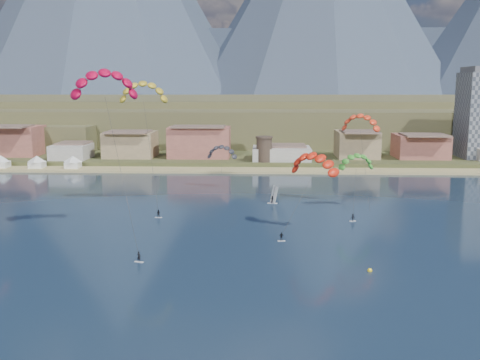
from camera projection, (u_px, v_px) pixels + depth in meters
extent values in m
plane|color=#0D2130|center=(231.00, 292.00, 75.31)|extent=(2400.00, 2400.00, 0.00)
cube|color=tan|center=(249.00, 170.00, 179.60)|extent=(2200.00, 12.00, 0.90)
cube|color=#4B4B29|center=(258.00, 109.00, 626.49)|extent=(2200.00, 900.00, 4.00)
cube|color=brown|center=(330.00, 120.00, 288.69)|extent=(320.00, 150.00, 15.00)
cube|color=brown|center=(188.00, 112.00, 330.84)|extent=(380.00, 170.00, 18.00)
cube|color=#2B3747|center=(259.00, 67.00, 951.30)|extent=(2000.00, 200.00, 110.00)
cylinder|color=#47382D|center=(264.00, 150.00, 186.29)|extent=(5.20, 5.20, 8.00)
cylinder|color=#47382D|center=(264.00, 137.00, 185.55)|extent=(5.82, 5.82, 0.60)
cube|color=white|center=(1.00, 165.00, 182.47)|extent=(4.50, 4.50, 2.00)
pyramid|color=white|center=(1.00, 156.00, 181.95)|extent=(6.40, 6.40, 2.00)
cube|color=white|center=(37.00, 165.00, 182.01)|extent=(4.50, 4.50, 2.00)
pyramid|color=white|center=(37.00, 156.00, 181.49)|extent=(6.40, 6.40, 2.00)
cube|color=white|center=(73.00, 165.00, 181.55)|extent=(4.50, 4.50, 2.00)
pyramid|color=white|center=(72.00, 156.00, 181.04)|extent=(6.40, 6.40, 2.00)
cube|color=silver|center=(139.00, 262.00, 88.02)|extent=(1.57, 0.86, 0.10)
imported|color=black|center=(139.00, 256.00, 87.87)|extent=(0.72, 0.58, 1.73)
cylinder|color=#262626|center=(121.00, 172.00, 93.27)|extent=(0.05, 0.05, 30.18)
cube|color=silver|center=(158.00, 217.00, 117.23)|extent=(1.48, 0.57, 0.10)
imported|color=black|center=(158.00, 213.00, 117.08)|extent=(0.86, 0.70, 1.66)
cylinder|color=#262626|center=(151.00, 156.00, 120.14)|extent=(0.05, 0.05, 25.69)
cube|color=silver|center=(281.00, 241.00, 99.77)|extent=(1.42, 0.60, 0.09)
imported|color=black|center=(281.00, 236.00, 99.62)|extent=(0.97, 0.51, 1.58)
cylinder|color=#262626|center=(298.00, 203.00, 102.96)|extent=(0.05, 0.05, 14.87)
cube|color=silver|center=(353.00, 221.00, 114.19)|extent=(1.30, 0.42, 0.09)
imported|color=black|center=(353.00, 217.00, 114.06)|extent=(0.97, 0.57, 1.48)
cylinder|color=#262626|center=(355.00, 192.00, 119.26)|extent=(0.05, 0.05, 14.84)
cylinder|color=#262626|center=(221.00, 175.00, 146.36)|extent=(0.04, 0.04, 11.23)
cylinder|color=#262626|center=(362.00, 170.00, 124.39)|extent=(0.04, 0.04, 18.97)
cube|color=silver|center=(272.00, 203.00, 131.15)|extent=(2.46, 1.11, 0.12)
imported|color=black|center=(272.00, 199.00, 131.00)|extent=(0.92, 0.68, 1.70)
cube|color=white|center=(274.00, 194.00, 130.77)|extent=(1.37, 2.69, 4.07)
sphere|color=yellow|center=(370.00, 271.00, 83.71)|extent=(0.72, 0.72, 0.72)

